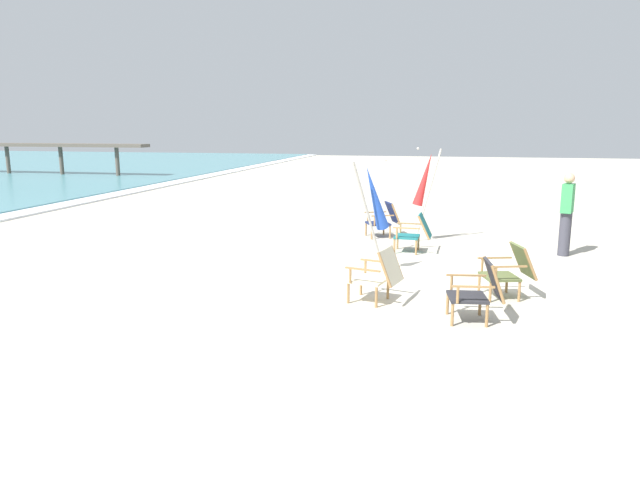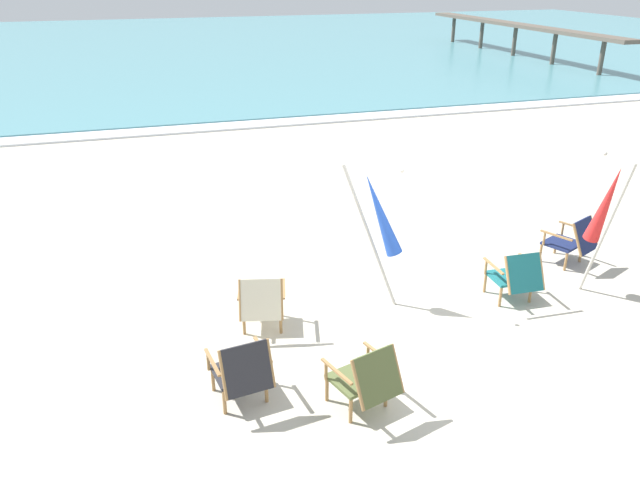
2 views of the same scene
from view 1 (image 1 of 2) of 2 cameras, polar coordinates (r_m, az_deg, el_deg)
name	(u,v)px [view 1 (image 1 of 2)]	position (r m, az deg, el deg)	size (l,w,h in m)	color
ground_plane	(444,271)	(10.33, 12.31, -3.03)	(80.00, 80.00, 0.00)	#B7AF9E
beach_chair_back_left	(510,269)	(8.92, 18.49, -2.80)	(0.76, 0.85, 0.80)	#515B33
beach_chair_front_right	(379,274)	(8.24, 5.88, -3.37)	(0.73, 0.82, 0.81)	beige
beach_chair_front_left	(385,219)	(13.21, 6.48, 2.15)	(0.81, 0.88, 0.81)	#19234C
beach_chair_far_center	(415,232)	(11.64, 9.48, 0.82)	(0.62, 0.76, 0.80)	#196066
beach_chair_back_right	(479,289)	(7.71, 15.64, -4.75)	(0.66, 0.75, 0.82)	#28282D
umbrella_furled_red	(425,180)	(12.69, 10.42, 5.89)	(0.27, 0.61, 2.07)	#B7B2A8
umbrella_furled_blue	(375,199)	(9.78, 5.48, 4.11)	(0.78, 0.62, 1.99)	#B7B2A8
person_near_chairs	(566,214)	(12.12, 23.43, 2.44)	(0.39, 0.30, 1.63)	#383842
pier_distant	(6,147)	(34.24, -28.87, 8.19)	(0.90, 15.98, 1.67)	brown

